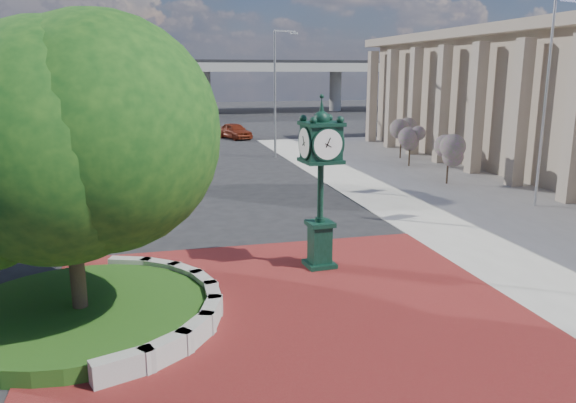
{
  "coord_description": "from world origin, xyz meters",
  "views": [
    {
      "loc": [
        -3.15,
        -13.5,
        5.95
      ],
      "look_at": [
        0.56,
        1.5,
        2.36
      ],
      "focal_mm": 35.0,
      "sensor_mm": 36.0,
      "label": 1
    }
  ],
  "objects_px": {
    "parked_car": "(235,131)",
    "street_lamp_near": "(277,84)",
    "street_lamp_far": "(144,73)",
    "flagpole_b": "(547,89)",
    "post_clock": "(321,177)"
  },
  "relations": [
    {
      "from": "post_clock",
      "to": "flagpole_b",
      "type": "relative_size",
      "value": 0.52
    },
    {
      "from": "post_clock",
      "to": "street_lamp_near",
      "type": "relative_size",
      "value": 0.6
    },
    {
      "from": "flagpole_b",
      "to": "parked_car",
      "type": "bearing_deg",
      "value": 107.59
    },
    {
      "from": "street_lamp_near",
      "to": "flagpole_b",
      "type": "bearing_deg",
      "value": -65.23
    },
    {
      "from": "flagpole_b",
      "to": "street_lamp_far",
      "type": "bearing_deg",
      "value": 114.53
    },
    {
      "from": "parked_car",
      "to": "street_lamp_far",
      "type": "height_order",
      "value": "street_lamp_far"
    },
    {
      "from": "parked_car",
      "to": "street_lamp_near",
      "type": "bearing_deg",
      "value": -104.37
    },
    {
      "from": "post_clock",
      "to": "street_lamp_near",
      "type": "distance_m",
      "value": 23.13
    },
    {
      "from": "flagpole_b",
      "to": "street_lamp_far",
      "type": "distance_m",
      "value": 40.77
    },
    {
      "from": "post_clock",
      "to": "parked_car",
      "type": "xyz_separation_m",
      "value": [
        2.58,
        34.56,
        -2.16
      ]
    },
    {
      "from": "post_clock",
      "to": "street_lamp_near",
      "type": "bearing_deg",
      "value": 80.39
    },
    {
      "from": "post_clock",
      "to": "street_lamp_far",
      "type": "xyz_separation_m",
      "value": [
        -5.1,
        42.48,
        2.96
      ]
    },
    {
      "from": "street_lamp_near",
      "to": "street_lamp_far",
      "type": "relative_size",
      "value": 0.87
    },
    {
      "from": "parked_car",
      "to": "flagpole_b",
      "type": "height_order",
      "value": "flagpole_b"
    },
    {
      "from": "post_clock",
      "to": "street_lamp_far",
      "type": "distance_m",
      "value": 42.89
    }
  ]
}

